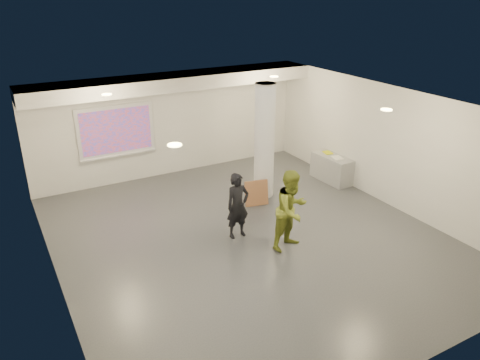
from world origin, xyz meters
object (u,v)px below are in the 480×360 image
projection_screen (116,131)px  credenza (332,168)px  man (292,210)px  column (264,141)px  woman (238,206)px

projection_screen → credenza: (5.32, -2.77, -1.16)m
credenza → man: (-3.13, -2.44, 0.50)m
column → projection_screen: size_ratio=1.43×
column → projection_screen: 4.08m
column → credenza: 2.49m
column → woman: 2.44m
projection_screen → credenza: size_ratio=1.65×
column → credenza: column is taller
woman → man: bearing=-52.1°
column → credenza: size_ratio=2.35×
column → projection_screen: bearing=139.4°
projection_screen → credenza: projection_screen is taller
credenza → man: size_ratio=0.73×
woman → projection_screen: bearing=107.7°
column → man: size_ratio=1.71×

